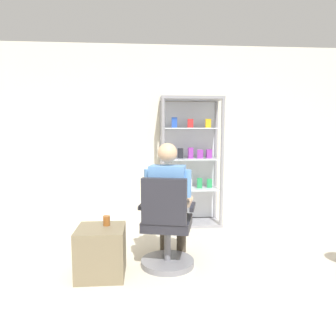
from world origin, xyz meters
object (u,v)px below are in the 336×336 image
(seated_shopkeeper, at_px, (169,197))
(tea_glass, at_px, (107,221))
(display_cabinet_main, at_px, (190,161))
(office_chair, at_px, (167,231))
(storage_crate, at_px, (101,252))

(seated_shopkeeper, height_order, tea_glass, seated_shopkeeper)
(display_cabinet_main, height_order, seated_shopkeeper, display_cabinet_main)
(office_chair, relative_size, tea_glass, 9.76)
(display_cabinet_main, bearing_deg, office_chair, -106.68)
(display_cabinet_main, xyz_separation_m, seated_shopkeeper, (-0.43, -1.40, -0.25))
(office_chair, distance_m, seated_shopkeeper, 0.36)
(storage_crate, bearing_deg, tea_glass, 52.78)
(storage_crate, bearing_deg, office_chair, 11.01)
(office_chair, relative_size, storage_crate, 1.99)
(tea_glass, bearing_deg, seated_shopkeeper, 18.83)
(display_cabinet_main, distance_m, tea_glass, 1.99)
(storage_crate, distance_m, tea_glass, 0.30)
(tea_glass, bearing_deg, office_chair, 5.58)
(display_cabinet_main, distance_m, storage_crate, 2.15)
(storage_crate, bearing_deg, seated_shopkeeper, 22.51)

